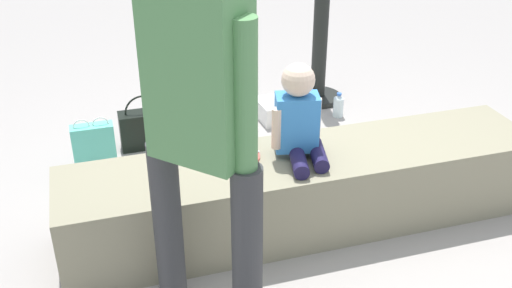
{
  "coord_description": "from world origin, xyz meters",
  "views": [
    {
      "loc": [
        -1.0,
        -2.42,
        1.89
      ],
      "look_at": [
        -0.34,
        -0.25,
        0.67
      ],
      "focal_mm": 41.95,
      "sensor_mm": 36.0,
      "label": 1
    }
  ],
  "objects_px": {
    "adult_standing": "(199,104)",
    "gift_bag": "(95,150)",
    "child_seated": "(299,118)",
    "party_cup_red": "(164,169)",
    "handbag_black_leather": "(145,128)",
    "water_bottle_near_gift": "(338,106)",
    "cake_plate": "(238,154)",
    "cake_box_white": "(279,109)"
  },
  "relations": [
    {
      "from": "water_bottle_near_gift",
      "to": "gift_bag",
      "type": "bearing_deg",
      "value": -169.22
    },
    {
      "from": "child_seated",
      "to": "gift_bag",
      "type": "relative_size",
      "value": 1.27
    },
    {
      "from": "child_seated",
      "to": "adult_standing",
      "type": "xyz_separation_m",
      "value": [
        -0.59,
        -0.54,
        0.39
      ]
    },
    {
      "from": "adult_standing",
      "to": "gift_bag",
      "type": "bearing_deg",
      "value": 105.75
    },
    {
      "from": "cake_plate",
      "to": "water_bottle_near_gift",
      "type": "relative_size",
      "value": 1.23
    },
    {
      "from": "water_bottle_near_gift",
      "to": "handbag_black_leather",
      "type": "height_order",
      "value": "handbag_black_leather"
    },
    {
      "from": "adult_standing",
      "to": "water_bottle_near_gift",
      "type": "bearing_deg",
      "value": 51.5
    },
    {
      "from": "cake_plate",
      "to": "gift_bag",
      "type": "height_order",
      "value": "cake_plate"
    },
    {
      "from": "handbag_black_leather",
      "to": "cake_plate",
      "type": "bearing_deg",
      "value": -71.06
    },
    {
      "from": "adult_standing",
      "to": "party_cup_red",
      "type": "distance_m",
      "value": 1.55
    },
    {
      "from": "adult_standing",
      "to": "gift_bag",
      "type": "height_order",
      "value": "adult_standing"
    },
    {
      "from": "adult_standing",
      "to": "child_seated",
      "type": "bearing_deg",
      "value": 42.38
    },
    {
      "from": "child_seated",
      "to": "party_cup_red",
      "type": "relative_size",
      "value": 4.32
    },
    {
      "from": "child_seated",
      "to": "adult_standing",
      "type": "distance_m",
      "value": 0.89
    },
    {
      "from": "cake_plate",
      "to": "handbag_black_leather",
      "type": "bearing_deg",
      "value": 108.94
    },
    {
      "from": "cake_plate",
      "to": "child_seated",
      "type": "bearing_deg",
      "value": -13.96
    },
    {
      "from": "cake_plate",
      "to": "handbag_black_leather",
      "type": "height_order",
      "value": "cake_plate"
    },
    {
      "from": "cake_plate",
      "to": "party_cup_red",
      "type": "height_order",
      "value": "cake_plate"
    },
    {
      "from": "child_seated",
      "to": "handbag_black_leather",
      "type": "bearing_deg",
      "value": 120.33
    },
    {
      "from": "child_seated",
      "to": "gift_bag",
      "type": "bearing_deg",
      "value": 139.88
    },
    {
      "from": "water_bottle_near_gift",
      "to": "adult_standing",
      "type": "bearing_deg",
      "value": -128.5
    },
    {
      "from": "gift_bag",
      "to": "cake_box_white",
      "type": "distance_m",
      "value": 1.37
    },
    {
      "from": "gift_bag",
      "to": "party_cup_red",
      "type": "bearing_deg",
      "value": -20.05
    },
    {
      "from": "party_cup_red",
      "to": "handbag_black_leather",
      "type": "xyz_separation_m",
      "value": [
        -0.05,
        0.42,
        0.07
      ]
    },
    {
      "from": "child_seated",
      "to": "cake_plate",
      "type": "relative_size",
      "value": 2.16
    },
    {
      "from": "child_seated",
      "to": "water_bottle_near_gift",
      "type": "distance_m",
      "value": 1.47
    },
    {
      "from": "cake_plate",
      "to": "party_cup_red",
      "type": "bearing_deg",
      "value": 116.38
    },
    {
      "from": "child_seated",
      "to": "cake_plate",
      "type": "distance_m",
      "value": 0.35
    },
    {
      "from": "adult_standing",
      "to": "party_cup_red",
      "type": "relative_size",
      "value": 15.06
    },
    {
      "from": "gift_bag",
      "to": "water_bottle_near_gift",
      "type": "relative_size",
      "value": 2.09
    },
    {
      "from": "cake_plate",
      "to": "cake_box_white",
      "type": "height_order",
      "value": "cake_plate"
    },
    {
      "from": "gift_bag",
      "to": "cake_box_white",
      "type": "height_order",
      "value": "gift_bag"
    },
    {
      "from": "child_seated",
      "to": "party_cup_red",
      "type": "height_order",
      "value": "child_seated"
    },
    {
      "from": "cake_box_white",
      "to": "cake_plate",
      "type": "bearing_deg",
      "value": -117.98
    },
    {
      "from": "gift_bag",
      "to": "water_bottle_near_gift",
      "type": "bearing_deg",
      "value": 10.78
    },
    {
      "from": "child_seated",
      "to": "water_bottle_near_gift",
      "type": "xyz_separation_m",
      "value": [
        0.75,
        1.15,
        -0.55
      ]
    },
    {
      "from": "cake_box_white",
      "to": "handbag_black_leather",
      "type": "bearing_deg",
      "value": -171.65
    },
    {
      "from": "party_cup_red",
      "to": "handbag_black_leather",
      "type": "distance_m",
      "value": 0.43
    },
    {
      "from": "water_bottle_near_gift",
      "to": "cake_box_white",
      "type": "height_order",
      "value": "water_bottle_near_gift"
    },
    {
      "from": "adult_standing",
      "to": "water_bottle_near_gift",
      "type": "distance_m",
      "value": 2.34
    },
    {
      "from": "water_bottle_near_gift",
      "to": "handbag_black_leather",
      "type": "relative_size",
      "value": 0.5
    },
    {
      "from": "child_seated",
      "to": "cake_box_white",
      "type": "bearing_deg",
      "value": 75.08
    }
  ]
}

